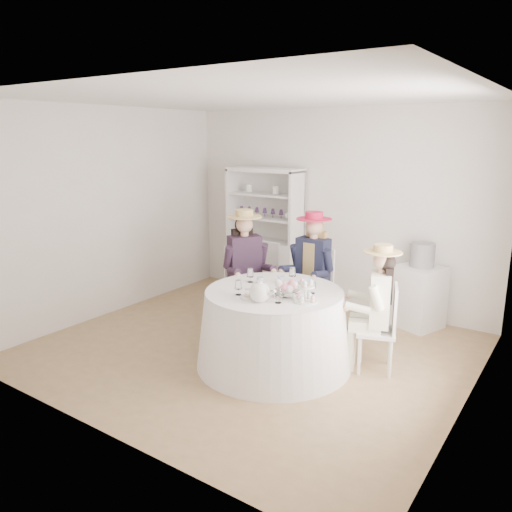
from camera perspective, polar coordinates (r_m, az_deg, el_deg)
The scene contains 23 objects.
ground at distance 5.69m, azimuth -0.58°, elevation -10.54°, with size 4.50×4.50×0.00m, color olive.
ceiling at distance 5.20m, azimuth -0.65°, elevation 17.73°, with size 4.50×4.50×0.00m, color white.
wall_back at distance 6.99m, azimuth 8.88°, elevation 5.41°, with size 4.50×4.50×0.00m, color silver.
wall_front at distance 3.86m, azimuth -17.93°, elevation -1.70°, with size 4.50×4.50×0.00m, color silver.
wall_left at distance 6.81m, azimuth -16.37°, elevation 4.81°, with size 4.50×4.50×0.00m, color silver.
wall_right at distance 4.42m, azimuth 24.03°, elevation -0.33°, with size 4.50×4.50×0.00m, color silver.
tea_table at distance 5.18m, azimuth 2.05°, elevation -8.23°, with size 1.60×1.60×0.80m.
hutch at distance 7.39m, azimuth 1.07°, elevation 0.63°, with size 1.19×0.63×1.88m.
side_table at distance 6.51m, azimuth 18.12°, elevation -4.44°, with size 0.50×0.50×0.77m, color silver.
hatbox at distance 6.37m, azimuth 18.46°, elevation 0.12°, with size 0.29×0.29×0.29m, color black.
guest_left at distance 5.97m, azimuth -1.22°, elevation -0.85°, with size 0.64×0.60×1.48m.
guest_mid at distance 5.94m, azimuth 6.41°, elevation -1.06°, with size 0.53×0.55×1.47m.
guest_right at distance 5.08m, azimuth 13.72°, elevation -5.01°, with size 0.54×0.49×1.31m.
spare_chair at distance 6.60m, azimuth 1.80°, elevation -2.12°, with size 0.44×0.44×1.01m.
teacup_a at distance 5.26m, azimuth 0.50°, elevation -2.86°, with size 0.08×0.08×0.06m, color white.
teacup_b at distance 5.28m, azimuth 2.86°, elevation -2.77°, with size 0.08×0.08×0.07m, color white.
teacup_c at distance 5.11m, azimuth 5.21°, elevation -3.39°, with size 0.09×0.09×0.07m, color white.
flower_bowl at distance 4.86m, azimuth 3.65°, elevation -4.31°, with size 0.23×0.23×0.06m, color white.
flower_arrangement at distance 4.84m, azimuth 3.38°, elevation -3.55°, with size 0.20×0.20×0.07m.
table_teapot at distance 4.69m, azimuth 0.44°, elevation -4.18°, with size 0.28×0.20×0.21m.
sandwich_plate at distance 4.81m, azimuth -0.33°, elevation -4.66°, with size 0.24×0.24×0.05m.
cupcake_stand at distance 4.71m, azimuth 5.68°, elevation -4.33°, with size 0.23×0.23×0.21m.
stemware_set at distance 5.02m, azimuth 2.10°, elevation -3.15°, with size 0.81×0.78×0.15m.
Camera 1 is at (2.98, -4.25, 2.32)m, focal length 35.00 mm.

